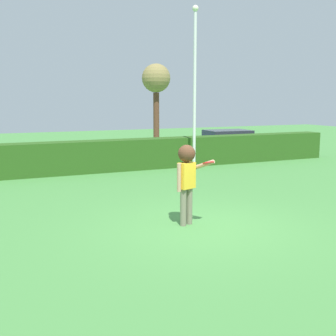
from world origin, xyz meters
TOP-DOWN VIEW (x-y plane):
  - ground_plane at (0.00, 0.00)m, footprint 60.00×60.00m
  - person at (-0.28, 0.29)m, footprint 0.73×0.68m
  - frisbee at (0.04, -0.11)m, footprint 0.25×0.24m
  - lamppost at (3.43, 7.00)m, footprint 0.24×0.24m
  - hedge_row at (0.00, 8.13)m, footprint 21.25×0.90m
  - parked_car_blue at (7.27, 10.65)m, footprint 4.30×2.02m
  - willow_tree at (6.08, 17.25)m, footprint 1.79×1.79m

SIDE VIEW (x-z plane):
  - ground_plane at x=0.00m, z-range 0.00..0.00m
  - hedge_row at x=0.00m, z-range 0.00..1.22m
  - parked_car_blue at x=7.27m, z-range 0.06..1.31m
  - person at x=-0.28m, z-range 0.29..2.10m
  - frisbee at x=0.04m, z-range 1.39..1.50m
  - lamppost at x=3.43m, z-range 0.32..6.65m
  - willow_tree at x=6.08m, z-range 1.43..6.45m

